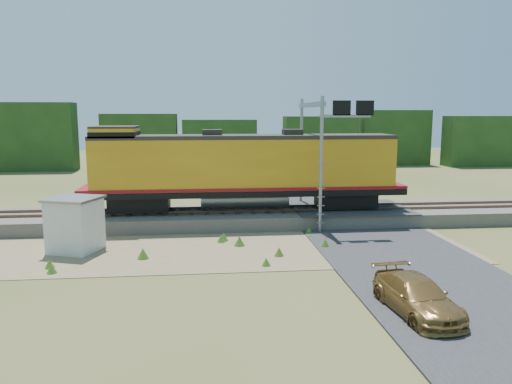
{
  "coord_description": "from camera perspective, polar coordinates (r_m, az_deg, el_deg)",
  "views": [
    {
      "loc": [
        -1.97,
        -23.53,
        6.6
      ],
      "look_at": [
        0.84,
        3.0,
        2.4
      ],
      "focal_mm": 35.0,
      "sensor_mm": 36.0,
      "label": 1
    }
  ],
  "objects": [
    {
      "name": "rails",
      "position": [
        30.14,
        -2.18,
        -2.0
      ],
      "size": [
        70.0,
        1.54,
        0.16
      ],
      "color": "brown",
      "rests_on": "ballast"
    },
    {
      "name": "locomotive",
      "position": [
        29.78,
        -1.84,
        2.77
      ],
      "size": [
        19.13,
        2.92,
        4.94
      ],
      "color": "black",
      "rests_on": "rails"
    },
    {
      "name": "dirt_shoulder",
      "position": [
        24.91,
        -5.93,
        -6.43
      ],
      "size": [
        26.0,
        8.0,
        0.03
      ],
      "primitive_type": "cube",
      "color": "#8C7754",
      "rests_on": "ground"
    },
    {
      "name": "ground",
      "position": [
        24.52,
        -1.21,
        -6.67
      ],
      "size": [
        140.0,
        140.0,
        0.0
      ],
      "primitive_type": "plane",
      "color": "#475123",
      "rests_on": "ground"
    },
    {
      "name": "signal_gantry",
      "position": [
        29.66,
        7.3,
        7.0
      ],
      "size": [
        2.99,
        6.2,
        7.55
      ],
      "color": "gray",
      "rests_on": "ground"
    },
    {
      "name": "road",
      "position": [
        26.68,
        13.87,
        -5.45
      ],
      "size": [
        7.0,
        66.0,
        0.86
      ],
      "color": "#38383A",
      "rests_on": "ground"
    },
    {
      "name": "tree_line_north",
      "position": [
        61.66,
        -4.22,
        5.64
      ],
      "size": [
        130.0,
        3.0,
        6.5
      ],
      "color": "#1D3D16",
      "rests_on": "ground"
    },
    {
      "name": "car",
      "position": [
        17.71,
        17.9,
        -11.27
      ],
      "size": [
        2.08,
        4.34,
        1.22
      ],
      "primitive_type": "imported",
      "rotation": [
        0.0,
        0.0,
        0.09
      ],
      "color": "olive",
      "rests_on": "ground"
    },
    {
      "name": "ballast",
      "position": [
        30.24,
        -2.18,
        -2.89
      ],
      "size": [
        70.0,
        5.0,
        0.8
      ],
      "primitive_type": "cube",
      "color": "slate",
      "rests_on": "ground"
    },
    {
      "name": "weed_clumps",
      "position": [
        24.58,
        -9.45,
        -6.75
      ],
      "size": [
        15.0,
        6.2,
        0.56
      ],
      "primitive_type": null,
      "color": "#3A611B",
      "rests_on": "ground"
    },
    {
      "name": "shed",
      "position": [
        25.52,
        -19.98,
        -3.49
      ],
      "size": [
        2.86,
        2.86,
        2.65
      ],
      "rotation": [
        0.0,
        0.0,
        -0.34
      ],
      "color": "silver",
      "rests_on": "ground"
    }
  ]
}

